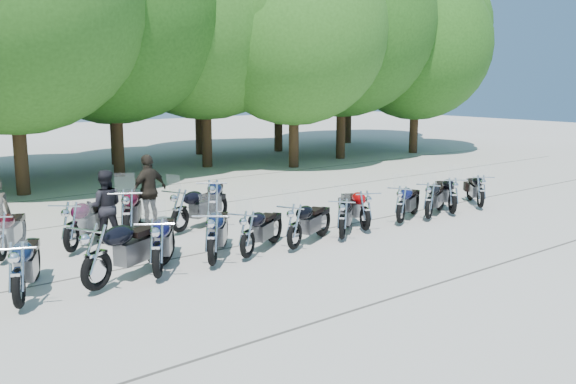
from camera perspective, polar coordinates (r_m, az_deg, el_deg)
ground at (r=13.77m, az=3.85°, el=-5.40°), size 90.00×90.00×0.00m
tree_4 at (r=24.97m, az=-16.23°, el=16.67°), size 9.13×9.13×11.20m
tree_5 at (r=26.85m, az=-7.89°, el=16.37°), size 9.04×9.04×11.10m
tree_6 at (r=26.47m, az=0.56°, el=14.90°), size 8.00×8.00×9.82m
tree_7 at (r=29.62m, az=5.11°, el=15.51°), size 8.79×8.79×10.79m
tree_8 at (r=32.49m, az=11.96°, el=13.26°), size 7.53×7.53×9.25m
tree_12 at (r=28.47m, az=-16.31°, el=14.00°), size 7.88×7.88×9.67m
tree_13 at (r=31.53m, az=-8.50°, el=14.48°), size 8.31×8.31×10.20m
tree_14 at (r=32.54m, az=-0.93°, el=14.10°), size 8.02×8.02×9.84m
tree_15 at (r=37.17m, az=5.77°, el=15.44°), size 9.67×9.67×11.86m
motorcycle_0 at (r=10.92m, az=-23.99°, el=-6.95°), size 1.56×2.42×1.32m
motorcycle_1 at (r=11.29m, az=-17.55°, el=-5.66°), size 2.61×1.81×1.43m
motorcycle_2 at (r=11.72m, az=-12.14°, el=-5.01°), size 1.93×2.41×1.36m
motorcycle_3 at (r=12.32m, az=-7.11°, el=-4.18°), size 2.02×2.27×1.32m
motorcycle_4 at (r=12.79m, az=-3.83°, el=-3.86°), size 2.14×1.66×1.20m
motorcycle_5 at (r=13.41m, az=0.61°, el=-3.13°), size 2.21×1.50×1.21m
motorcycle_6 at (r=14.33m, az=5.12°, el=-2.40°), size 1.95×1.81×1.15m
motorcycle_7 at (r=15.21m, az=7.25°, el=-1.62°), size 1.49×2.18×1.19m
motorcycle_8 at (r=16.11m, az=10.54°, el=-1.06°), size 2.14×1.52×1.18m
motorcycle_9 at (r=16.78m, az=13.09°, el=-0.69°), size 2.16×1.53×1.19m
motorcycle_10 at (r=17.58m, az=15.18°, el=-0.23°), size 1.85×2.10×1.22m
motorcycle_11 at (r=18.64m, az=17.62°, el=0.14°), size 1.86×1.92×1.16m
motorcycle_12 at (r=13.88m, az=-25.35°, el=-3.70°), size 1.57×2.19×1.21m
motorcycle_13 at (r=13.96m, az=-19.67°, el=-2.97°), size 2.09×2.22×1.32m
motorcycle_14 at (r=14.66m, az=-14.79°, el=-1.91°), size 1.92×2.54×1.41m
motorcycle_15 at (r=15.12m, az=-10.11°, el=-1.60°), size 2.35×1.54×1.28m
motorcycle_16 at (r=15.62m, az=-7.03°, el=-0.87°), size 2.08×2.49×1.42m
rider_1 at (r=14.82m, az=-16.75°, el=-1.28°), size 1.02×0.92×1.71m
rider_2 at (r=16.14m, az=-12.87°, el=0.14°), size 1.19×0.75×1.88m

